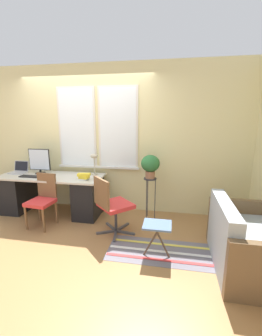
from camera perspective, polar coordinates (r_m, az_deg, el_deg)
ground_plane at (r=4.05m, az=-14.30°, el=-13.49°), size 14.00×14.00×0.00m
wall_back_with_window at (r=4.38m, az=-10.81°, el=7.27°), size 9.00×0.12×2.70m
desk at (r=4.45m, az=-19.37°, el=-6.01°), size 1.90×0.72×0.72m
laptop at (r=4.80m, az=-26.52°, el=-0.52°), size 0.30×0.25×0.21m
monitor at (r=4.54m, az=-22.22°, el=1.64°), size 0.42×0.19×0.47m
keyboard at (r=4.39m, az=-24.17°, el=-1.96°), size 0.39×0.13×0.02m
mouse at (r=4.24m, az=-21.48°, el=-2.14°), size 0.04×0.06×0.03m
desk_lamp at (r=4.16m, az=-9.35°, el=2.47°), size 0.14×0.14×0.39m
book_stack at (r=3.89m, az=-11.89°, el=-2.12°), size 0.23×0.16×0.11m
desk_chair_wooden at (r=3.99m, az=-21.53°, el=-7.26°), size 0.43×0.44×0.86m
office_chair_swivel at (r=3.45m, az=-4.97°, el=-9.12°), size 0.65×0.65×0.90m
couch_loveseat at (r=3.13m, az=26.84°, el=-16.93°), size 0.74×1.23×0.80m
plant_stand at (r=3.91m, az=4.83°, el=-4.29°), size 0.22×0.22×0.74m
potted_plant at (r=3.82m, az=4.94°, el=0.89°), size 0.32×0.32×0.40m
floor_rug_striped at (r=3.24m, az=8.29°, el=-20.36°), size 1.51×0.63×0.01m
folding_stool at (r=2.95m, az=6.67°, el=-14.86°), size 0.35×0.30×0.46m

